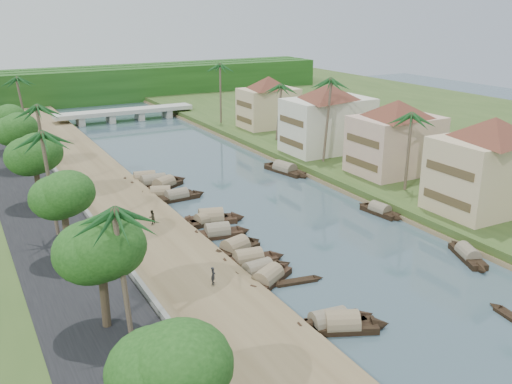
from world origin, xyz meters
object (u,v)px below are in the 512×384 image
building_near (490,163)px  sampan_1 (341,325)px  person_near (213,275)px  sampan_0 (329,323)px  bridge (125,113)px

building_near → sampan_1: size_ratio=2.01×
person_near → sampan_0: bearing=-119.4°
bridge → building_near: size_ratio=1.89×
building_near → sampan_0: 30.64m
bridge → sampan_0: 84.83m
building_near → person_near: (-33.42, -1.33, -4.84)m
person_near → bridge: bearing=19.7°
sampan_0 → sampan_1: sampan_1 is taller
bridge → sampan_1: 85.46m
sampan_1 → person_near: person_near is taller
bridge → sampan_0: bridge is taller
bridge → building_near: bearing=-75.6°
building_near → sampan_0: building_near is taller
sampan_1 → sampan_0: bearing=156.1°
sampan_1 → person_near: 11.36m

